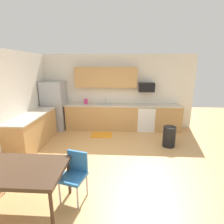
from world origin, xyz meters
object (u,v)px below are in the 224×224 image
(microwave, at_px, (147,87))
(chair_near_table, at_px, (75,172))
(refrigerator, at_px, (55,106))
(trash_bin, at_px, (169,137))
(kettle, at_px, (86,102))
(oven_range, at_px, (145,118))
(dining_table, at_px, (20,172))

(microwave, xyz_separation_m, chair_near_table, (-1.67, -3.62, -1.05))
(refrigerator, xyz_separation_m, trash_bin, (3.85, -1.28, -0.58))
(refrigerator, relative_size, microwave, 3.25)
(kettle, bearing_deg, microwave, 1.31)
(microwave, xyz_separation_m, trash_bin, (0.52, -1.46, -1.26))
(oven_range, bearing_deg, dining_table, -122.67)
(oven_range, distance_m, kettle, 2.27)
(chair_near_table, bearing_deg, trash_bin, 44.57)
(oven_range, distance_m, chair_near_table, 3.90)
(chair_near_table, distance_m, kettle, 3.65)
(trash_bin, height_order, kettle, kettle)
(trash_bin, relative_size, kettle, 3.00)
(trash_bin, xyz_separation_m, kettle, (-2.71, 1.41, 0.72))
(microwave, relative_size, dining_table, 0.39)
(dining_table, xyz_separation_m, chair_near_table, (0.78, 0.31, -0.19))
(dining_table, bearing_deg, refrigerator, 103.13)
(chair_near_table, xyz_separation_m, trash_bin, (2.20, 2.16, -0.20))
(refrigerator, height_order, chair_near_table, refrigerator)
(oven_range, relative_size, chair_near_table, 1.07)
(microwave, distance_m, chair_near_table, 4.13)
(trash_bin, bearing_deg, oven_range, 110.99)
(microwave, distance_m, trash_bin, 2.00)
(microwave, relative_size, trash_bin, 0.90)
(oven_range, height_order, microwave, microwave)
(refrigerator, distance_m, chair_near_table, 3.84)
(dining_table, bearing_deg, chair_near_table, 21.67)
(dining_table, height_order, trash_bin, dining_table)
(microwave, height_order, chair_near_table, microwave)
(chair_near_table, bearing_deg, refrigerator, 115.73)
(microwave, height_order, dining_table, microwave)
(oven_range, relative_size, microwave, 1.69)
(trash_bin, bearing_deg, microwave, 109.67)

